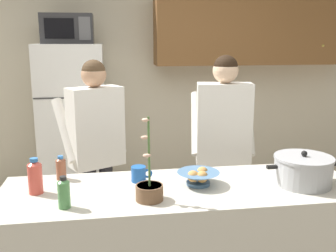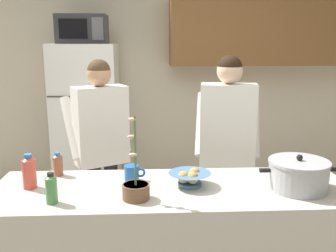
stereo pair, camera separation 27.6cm
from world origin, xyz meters
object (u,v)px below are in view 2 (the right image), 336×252
Objects in this scene: refrigerator at (88,128)px; bread_bowl at (190,178)px; bottle_near_edge at (51,188)px; person_near_pot at (101,136)px; coffee_mug at (132,173)px; bottle_far_corner at (29,172)px; cooking_pot at (298,175)px; microwave at (83,29)px; potted_orchid at (136,188)px; person_by_sink at (227,136)px; bottle_mid_counter at (58,164)px.

bread_bowl is at bearing -64.23° from refrigerator.
bread_bowl is at bearing 15.67° from bottle_near_edge.
person_near_pot is 6.36× the size of bread_bowl.
bottle_far_corner is at bearing -170.41° from coffee_mug.
bottle_far_corner is (-1.56, 0.09, 0.01)m from cooking_pot.
refrigerator is 3.79× the size of cooking_pot.
potted_orchid is (0.57, -1.98, -0.89)m from microwave.
potted_orchid is at bearing -74.04° from microwave.
refrigerator is at bearing 93.45° from bottle_near_edge.
person_by_sink reaches higher than bottle_mid_counter.
coffee_mug is 0.49m from bottle_mid_counter.
bottle_far_corner is 0.65m from potted_orchid.
person_near_pot reaches higher than potted_orchid.
bottle_mid_counter is (-1.19, -0.50, -0.04)m from person_by_sink.
coffee_mug is 0.53m from bottle_near_edge.
bottle_far_corner is 0.45× the size of potted_orchid.
bread_bowl is (0.35, -0.11, 0.00)m from coffee_mug.
person_by_sink is 1.14m from potted_orchid.
person_by_sink is at bearing 22.91° from bottle_mid_counter.
bread_bowl is at bearing 29.65° from potted_orchid.
bottle_far_corner is (-0.18, 0.23, 0.02)m from bottle_near_edge.
bottle_near_edge is at bearing -51.42° from bottle_far_corner.
person_by_sink reaches higher than bottle_near_edge.
bread_bowl is 0.85m from bottle_mid_counter.
bread_bowl is (0.88, -1.80, -0.90)m from microwave.
bread_bowl is at bearing -63.96° from microwave.
bottle_far_corner is at bearing 162.92° from potted_orchid.
microwave is 2.20m from bottle_near_edge.
person_near_pot is (0.25, -0.95, 0.15)m from refrigerator.
refrigerator is 10.13× the size of bottle_near_edge.
refrigerator reaches higher than bread_bowl.
coffee_mug is (0.28, -0.77, -0.04)m from person_near_pot.
bottle_mid_counter is at bearing -87.89° from refrigerator.
bread_bowl is at bearing -116.90° from person_by_sink.
cooking_pot is at bearing -72.78° from person_by_sink.
refrigerator is 1.04× the size of person_by_sink.
bottle_near_edge reaches higher than bread_bowl.
person_near_pot is 0.92m from bottle_far_corner.
refrigerator reaches higher than bottle_far_corner.
bottle_far_corner reaches higher than bread_bowl.
bottle_mid_counter is at bearing 166.64° from coffee_mug.
potted_orchid is at bearing -83.73° from coffee_mug.
bread_bowl is (-0.37, -0.73, -0.07)m from person_by_sink.
bottle_far_corner reaches higher than bottle_mid_counter.
bread_bowl is (0.63, -0.88, -0.04)m from person_near_pot.
coffee_mug is 0.77× the size of bottle_near_edge.
bottle_mid_counter is (-0.20, -0.65, -0.02)m from person_near_pot.
coffee_mug is at bearing -69.93° from person_near_pot.
person_near_pot is 12.41× the size of coffee_mug.
microwave reaches higher than bottle_near_edge.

